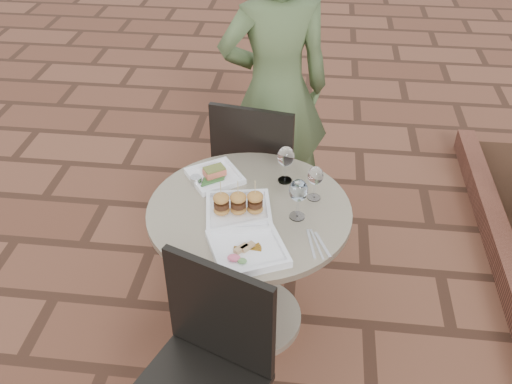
# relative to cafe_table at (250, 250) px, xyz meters

# --- Properties ---
(ground) EXTENTS (60.00, 60.00, 0.00)m
(ground) POSITION_rel_cafe_table_xyz_m (-0.23, 0.03, -0.48)
(ground) COLOR brown
(ground) RESTS_ON ground
(cafe_table) EXTENTS (0.90, 0.90, 0.73)m
(cafe_table) POSITION_rel_cafe_table_xyz_m (0.00, 0.00, 0.00)
(cafe_table) COLOR gray
(cafe_table) RESTS_ON ground
(chair_far) EXTENTS (0.51, 0.51, 0.93)m
(chair_far) POSITION_rel_cafe_table_xyz_m (-0.04, 0.64, 0.07)
(chair_far) COLOR black
(chair_far) RESTS_ON ground
(chair_near) EXTENTS (0.57, 0.57, 0.93)m
(chair_near) POSITION_rel_cafe_table_xyz_m (-0.07, -0.68, 0.07)
(chair_near) COLOR black
(chair_near) RESTS_ON ground
(diner) EXTENTS (0.71, 0.57, 1.71)m
(diner) POSITION_rel_cafe_table_xyz_m (0.03, 0.89, 0.37)
(diner) COLOR #445830
(diner) RESTS_ON ground
(plate_salmon) EXTENTS (0.31, 0.31, 0.06)m
(plate_salmon) POSITION_rel_cafe_table_xyz_m (-0.19, 0.20, 0.26)
(plate_salmon) COLOR white
(plate_salmon) RESTS_ON cafe_table
(plate_sliders) EXTENTS (0.32, 0.32, 0.18)m
(plate_sliders) POSITION_rel_cafe_table_xyz_m (-0.04, -0.05, 0.29)
(plate_sliders) COLOR white
(plate_sliders) RESTS_ON cafe_table
(plate_tuna) EXTENTS (0.37, 0.37, 0.03)m
(plate_tuna) POSITION_rel_cafe_table_xyz_m (0.03, -0.28, 0.26)
(plate_tuna) COLOR white
(plate_tuna) RESTS_ON cafe_table
(wine_glass_right) EXTENTS (0.08, 0.08, 0.19)m
(wine_glass_right) POSITION_rel_cafe_table_xyz_m (0.21, -0.04, 0.38)
(wine_glass_right) COLOR white
(wine_glass_right) RESTS_ON cafe_table
(wine_glass_mid) EXTENTS (0.08, 0.08, 0.18)m
(wine_glass_mid) POSITION_rel_cafe_table_xyz_m (0.14, 0.22, 0.38)
(wine_glass_mid) COLOR white
(wine_glass_mid) RESTS_ON cafe_table
(wine_glass_far) EXTENTS (0.07, 0.07, 0.17)m
(wine_glass_far) POSITION_rel_cafe_table_xyz_m (0.28, 0.11, 0.36)
(wine_glass_far) COLOR white
(wine_glass_far) RESTS_ON cafe_table
(steel_ramekin) EXTENTS (0.05, 0.05, 0.04)m
(steel_ramekin) POSITION_rel_cafe_table_xyz_m (-0.27, 0.15, 0.27)
(steel_ramekin) COLOR silver
(steel_ramekin) RESTS_ON cafe_table
(cutlery_set) EXTENTS (0.14, 0.20, 0.00)m
(cutlery_set) POSITION_rel_cafe_table_xyz_m (0.30, -0.20, 0.25)
(cutlery_set) COLOR silver
(cutlery_set) RESTS_ON cafe_table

